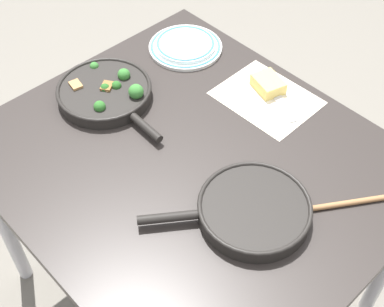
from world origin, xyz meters
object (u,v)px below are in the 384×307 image
Objects in this scene: wooden_spoon at (311,208)px; skillet_broccoli at (106,92)px; skillet_eggs at (253,210)px; grater_knife at (273,89)px; cheese_block at (268,84)px; dinner_plate_stack at (185,46)px.

skillet_broccoli is at bearing -47.28° from wooden_spoon.
skillet_broccoli reaches higher than skillet_eggs.
grater_knife is at bearing -109.18° from skillet_eggs.
cheese_block reaches higher than wooden_spoon.
skillet_broccoli is 1.08× the size of skillet_eggs.
skillet_broccoli is 0.61m from skillet_eggs.
skillet_eggs is 0.15m from wooden_spoon.
dinner_plate_stack is at bearing -172.00° from cheese_block.
skillet_eggs is (0.61, -0.00, -0.00)m from skillet_broccoli.
wooden_spoon is at bearing -11.39° from grater_knife.
skillet_eggs is 1.22× the size of wooden_spoon.
grater_knife is 1.93× the size of cheese_block.
skillet_eggs is at bearing 2.14° from skillet_broccoli.
wooden_spoon is at bearing -35.25° from cheese_block.
skillet_broccoli is 3.69× the size of cheese_block.
skillet_eggs is at bearing -53.33° from cheese_block.
skillet_broccoli is at bearing -87.72° from dinner_plate_stack.
skillet_broccoli reaches higher than grater_knife.
grater_knife is (0.33, 0.40, -0.02)m from skillet_broccoli.
skillet_eggs is 1.78× the size of grater_knife.
grater_knife is (-0.37, 0.28, 0.00)m from wooden_spoon.
grater_knife is 0.88× the size of dinner_plate_stack.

